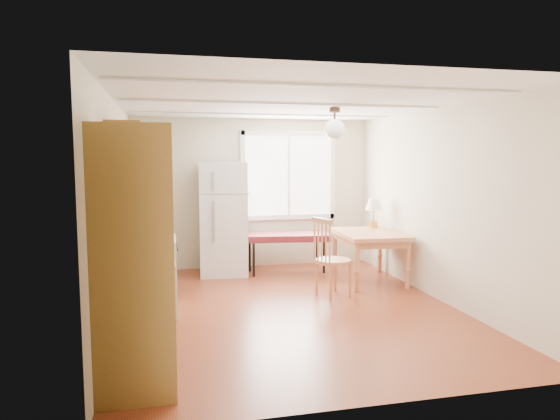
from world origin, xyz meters
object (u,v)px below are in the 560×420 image
object	(u,v)px
bench	(287,238)
refrigerator	(223,219)
chair	(327,252)
dining_table	(370,239)

from	to	relation	value
bench	refrigerator	bearing A→B (deg)	179.66
chair	bench	bearing A→B (deg)	78.74
bench	dining_table	bearing A→B (deg)	-31.07
refrigerator	bench	size ratio (longest dim) A/B	1.25
dining_table	chair	distance (m)	1.11
refrigerator	dining_table	bearing A→B (deg)	-20.67
bench	chair	size ratio (longest dim) A/B	1.34
refrigerator	bench	world-z (taller)	refrigerator
chair	dining_table	bearing A→B (deg)	19.20
dining_table	bench	bearing A→B (deg)	143.88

